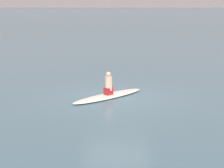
% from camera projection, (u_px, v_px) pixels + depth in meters
% --- Properties ---
extents(ground_plane, '(400.00, 400.00, 0.00)m').
position_uv_depth(ground_plane, '(117.00, 98.00, 13.63)').
color(ground_plane, slate).
extents(surfboard, '(2.97, 2.79, 0.11)m').
position_uv_depth(surfboard, '(108.00, 96.00, 13.74)').
color(surfboard, silver).
rests_on(surfboard, ground).
extents(person_paddler, '(0.38, 0.38, 0.89)m').
position_uv_depth(person_paddler, '(108.00, 84.00, 13.63)').
color(person_paddler, '#A51E23').
rests_on(person_paddler, surfboard).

